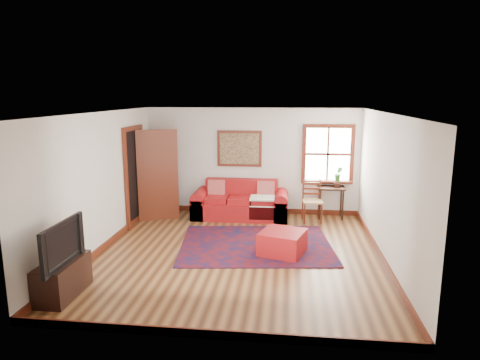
# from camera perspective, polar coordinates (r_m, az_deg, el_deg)

# --- Properties ---
(ground) EXTENTS (5.50, 5.50, 0.00)m
(ground) POSITION_cam_1_polar(r_m,az_deg,el_deg) (7.77, -0.22, -9.79)
(ground) COLOR #482713
(ground) RESTS_ON ground
(room_envelope) EXTENTS (5.04, 5.54, 2.52)m
(room_envelope) POSITION_cam_1_polar(r_m,az_deg,el_deg) (7.35, -0.22, 2.34)
(room_envelope) COLOR silver
(room_envelope) RESTS_ON ground
(window) EXTENTS (1.18, 0.20, 1.38)m
(window) POSITION_cam_1_polar(r_m,az_deg,el_deg) (10.05, 11.78, 2.60)
(window) COLOR white
(window) RESTS_ON ground
(doorway) EXTENTS (0.89, 1.08, 2.14)m
(doorway) POSITION_cam_1_polar(r_m,az_deg,el_deg) (9.65, -12.06, 0.75)
(doorway) COLOR black
(doorway) RESTS_ON ground
(framed_artwork) EXTENTS (1.05, 0.07, 0.85)m
(framed_artwork) POSITION_cam_1_polar(r_m,az_deg,el_deg) (10.06, -0.09, 4.20)
(framed_artwork) COLOR #5F2414
(framed_artwork) RESTS_ON ground
(persian_rug) EXTENTS (3.05, 2.56, 0.02)m
(persian_rug) POSITION_cam_1_polar(r_m,az_deg,el_deg) (8.20, 2.13, -8.58)
(persian_rug) COLOR #560C0E
(persian_rug) RESTS_ON ground
(red_leather_sofa) EXTENTS (2.18, 0.90, 0.85)m
(red_leather_sofa) POSITION_cam_1_polar(r_m,az_deg,el_deg) (9.91, 0.09, -3.37)
(red_leather_sofa) COLOR #A81518
(red_leather_sofa) RESTS_ON ground
(red_ottoman) EXTENTS (0.91, 0.91, 0.42)m
(red_ottoman) POSITION_cam_1_polar(r_m,az_deg,el_deg) (7.73, 5.68, -8.31)
(red_ottoman) COLOR #A81518
(red_ottoman) RESTS_ON ground
(side_table) EXTENTS (0.61, 0.45, 0.73)m
(side_table) POSITION_cam_1_polar(r_m,az_deg,el_deg) (10.00, 12.06, -1.61)
(side_table) COLOR black
(side_table) RESTS_ON ground
(ladder_back_chair) EXTENTS (0.47, 0.45, 0.93)m
(ladder_back_chair) POSITION_cam_1_polar(r_m,az_deg,el_deg) (9.69, 9.58, -2.54)
(ladder_back_chair) COLOR tan
(ladder_back_chair) RESTS_ON ground
(media_cabinet) EXTENTS (0.42, 0.94, 0.52)m
(media_cabinet) POSITION_cam_1_polar(r_m,az_deg,el_deg) (6.67, -22.56, -11.99)
(media_cabinet) COLOR black
(media_cabinet) RESTS_ON ground
(television) EXTENTS (0.14, 1.07, 0.61)m
(television) POSITION_cam_1_polar(r_m,az_deg,el_deg) (6.36, -23.38, -7.76)
(television) COLOR black
(television) RESTS_ON media_cabinet
(candle_hurricane) EXTENTS (0.12, 0.12, 0.18)m
(candle_hurricane) POSITION_cam_1_polar(r_m,az_deg,el_deg) (6.84, -20.86, -8.20)
(candle_hurricane) COLOR silver
(candle_hurricane) RESTS_ON media_cabinet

